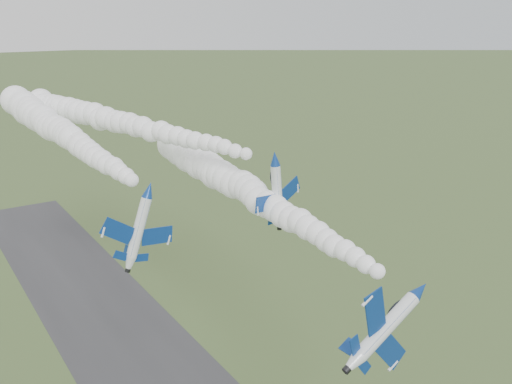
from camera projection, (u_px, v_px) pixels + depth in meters
jet_lead at (421, 291)px, 59.00m from camera, size 5.19×13.04×9.61m
smoke_trail_jet_lead at (250, 193)px, 83.67m from camera, size 9.46×58.64×5.94m
jet_pair_left at (149, 190)px, 68.09m from camera, size 8.99×11.39×3.78m
smoke_trail_jet_pair_left at (62, 132)px, 91.47m from camera, size 8.76×58.13×5.80m
jet_pair_right at (275, 158)px, 77.68m from camera, size 9.95×11.63×2.97m
smoke_trail_jet_pair_right at (125, 124)px, 98.46m from camera, size 22.79×60.57×5.13m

